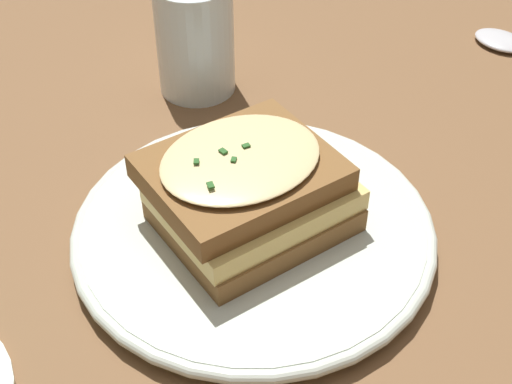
# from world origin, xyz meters

# --- Properties ---
(ground_plane) EXTENTS (2.40, 2.40, 0.00)m
(ground_plane) POSITION_xyz_m (0.00, 0.00, 0.00)
(ground_plane) COLOR brown
(dinner_plate) EXTENTS (0.27, 0.27, 0.02)m
(dinner_plate) POSITION_xyz_m (-0.01, -0.00, 0.01)
(dinner_plate) COLOR silver
(dinner_plate) RESTS_ON ground_plane
(sandwich) EXTENTS (0.16, 0.16, 0.06)m
(sandwich) POSITION_xyz_m (-0.01, -0.00, 0.05)
(sandwich) COLOR brown
(sandwich) RESTS_ON dinner_plate
(water_glass) EXTENTS (0.07, 0.07, 0.11)m
(water_glass) POSITION_xyz_m (0.14, -0.16, 0.05)
(water_glass) COLOR silver
(water_glass) RESTS_ON ground_plane
(spoon) EXTENTS (0.16, 0.08, 0.01)m
(spoon) POSITION_xyz_m (-0.11, -0.38, 0.00)
(spoon) COLOR silver
(spoon) RESTS_ON ground_plane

